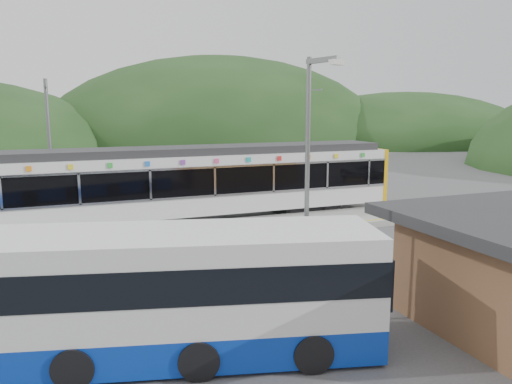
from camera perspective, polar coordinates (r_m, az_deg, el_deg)
name	(u,v)px	position (r m, az deg, el deg)	size (l,w,h in m)	color
ground	(246,253)	(19.69, -1.12, -7.03)	(120.00, 120.00, 0.00)	#4C4C4F
hills	(320,214)	(26.87, 7.35, -2.55)	(146.00, 149.00, 26.00)	#1E3D19
platform	(221,231)	(22.66, -4.04, -4.41)	(26.00, 3.20, 0.30)	#9E9E99
yellow_line	(230,234)	(21.42, -2.99, -4.81)	(26.00, 0.10, 0.01)	yellow
train	(197,181)	(24.73, -6.79, 1.26)	(20.44, 3.01, 3.74)	black
catenary_mast_west	(50,149)	(26.32, -22.49, 4.58)	(0.18, 1.80, 7.00)	slate
catenary_mast_east	(307,142)	(29.60, 5.82, 5.76)	(0.18, 1.80, 7.00)	slate
bus	(141,298)	(11.79, -13.00, -11.75)	(11.02, 5.12, 2.93)	#0B35B3
lamp_post	(310,170)	(12.75, 6.16, 2.53)	(0.38, 1.21, 6.89)	slate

